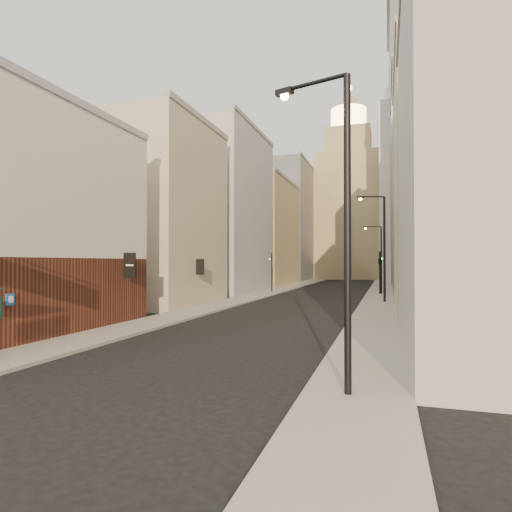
{
  "coord_description": "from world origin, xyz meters",
  "views": [
    {
      "loc": [
        7.29,
        -8.04,
        3.77
      ],
      "look_at": [
        -0.89,
        18.68,
        4.19
      ],
      "focal_mm": 30.0,
      "sensor_mm": 36.0,
      "label": 1
    }
  ],
  "objects_px": {
    "white_tower": "(401,185)",
    "streetlamp_far": "(379,256)",
    "streetlamp_mid": "(382,242)",
    "traffic_light_right": "(380,262)",
    "streetlamp_near": "(339,212)",
    "clock_tower": "(349,202)",
    "traffic_light_left": "(272,264)"
  },
  "relations": [
    {
      "from": "white_tower",
      "to": "streetlamp_far",
      "type": "xyz_separation_m",
      "value": [
        -3.51,
        -34.13,
        -14.04
      ]
    },
    {
      "from": "streetlamp_mid",
      "to": "streetlamp_far",
      "type": "height_order",
      "value": "streetlamp_mid"
    },
    {
      "from": "streetlamp_mid",
      "to": "streetlamp_far",
      "type": "bearing_deg",
      "value": 75.59
    },
    {
      "from": "white_tower",
      "to": "traffic_light_right",
      "type": "distance_m",
      "value": 38.07
    },
    {
      "from": "streetlamp_far",
      "to": "traffic_light_right",
      "type": "xyz_separation_m",
      "value": [
        0.06,
        -0.77,
        -0.77
      ]
    },
    {
      "from": "streetlamp_near",
      "to": "clock_tower",
      "type": "bearing_deg",
      "value": 111.14
    },
    {
      "from": "traffic_light_left",
      "to": "traffic_light_right",
      "type": "distance_m",
      "value": 13.07
    },
    {
      "from": "streetlamp_far",
      "to": "traffic_light_right",
      "type": "relative_size",
      "value": 1.6
    },
    {
      "from": "streetlamp_far",
      "to": "clock_tower",
      "type": "bearing_deg",
      "value": 93.08
    },
    {
      "from": "streetlamp_near",
      "to": "traffic_light_right",
      "type": "height_order",
      "value": "streetlamp_near"
    },
    {
      "from": "traffic_light_left",
      "to": "streetlamp_near",
      "type": "bearing_deg",
      "value": 125.41
    },
    {
      "from": "clock_tower",
      "to": "traffic_light_left",
      "type": "xyz_separation_m",
      "value": [
        -5.51,
        -48.24,
        -14.06
      ]
    },
    {
      "from": "streetlamp_far",
      "to": "streetlamp_near",
      "type": "bearing_deg",
      "value": -96.42
    },
    {
      "from": "clock_tower",
      "to": "traffic_light_right",
      "type": "relative_size",
      "value": 8.98
    },
    {
      "from": "white_tower",
      "to": "streetlamp_near",
      "type": "bearing_deg",
      "value": -93.07
    },
    {
      "from": "clock_tower",
      "to": "streetlamp_mid",
      "type": "bearing_deg",
      "value": -82.43
    },
    {
      "from": "clock_tower",
      "to": "streetlamp_far",
      "type": "relative_size",
      "value": 5.61
    },
    {
      "from": "streetlamp_far",
      "to": "traffic_light_left",
      "type": "bearing_deg",
      "value": 174.74
    },
    {
      "from": "white_tower",
      "to": "streetlamp_mid",
      "type": "distance_m",
      "value": 47.05
    },
    {
      "from": "streetlamp_far",
      "to": "traffic_light_right",
      "type": "distance_m",
      "value": 1.09
    },
    {
      "from": "clock_tower",
      "to": "streetlamp_near",
      "type": "bearing_deg",
      "value": -85.43
    },
    {
      "from": "streetlamp_mid",
      "to": "traffic_light_left",
      "type": "bearing_deg",
      "value": 124.51
    },
    {
      "from": "streetlamp_near",
      "to": "streetlamp_far",
      "type": "height_order",
      "value": "streetlamp_near"
    },
    {
      "from": "streetlamp_near",
      "to": "traffic_light_left",
      "type": "bearing_deg",
      "value": 124.1
    },
    {
      "from": "streetlamp_mid",
      "to": "traffic_light_left",
      "type": "height_order",
      "value": "streetlamp_mid"
    },
    {
      "from": "clock_tower",
      "to": "traffic_light_left",
      "type": "bearing_deg",
      "value": -96.51
    },
    {
      "from": "streetlamp_near",
      "to": "traffic_light_right",
      "type": "relative_size",
      "value": 1.81
    },
    {
      "from": "clock_tower",
      "to": "white_tower",
      "type": "xyz_separation_m",
      "value": [
        11.0,
        -14.0,
        0.97
      ]
    },
    {
      "from": "clock_tower",
      "to": "streetlamp_mid",
      "type": "xyz_separation_m",
      "value": [
        7.86,
        -59.12,
        -11.99
      ]
    },
    {
      "from": "clock_tower",
      "to": "traffic_light_right",
      "type": "height_order",
      "value": "clock_tower"
    },
    {
      "from": "streetlamp_mid",
      "to": "traffic_light_right",
      "type": "bearing_deg",
      "value": 75.43
    },
    {
      "from": "white_tower",
      "to": "traffic_light_left",
      "type": "relative_size",
      "value": 8.3
    }
  ]
}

